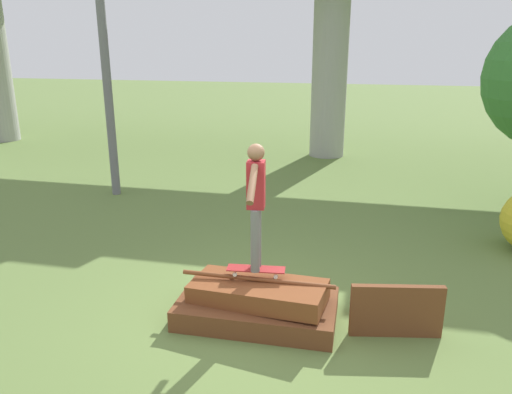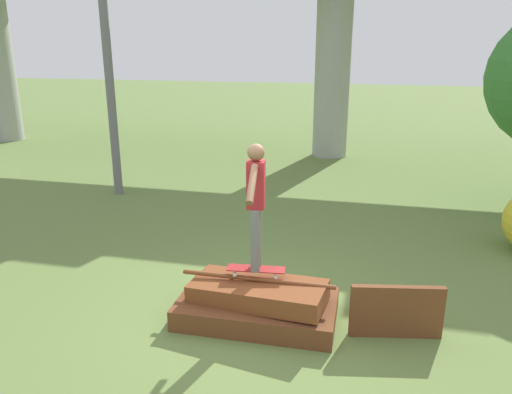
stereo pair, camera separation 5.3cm
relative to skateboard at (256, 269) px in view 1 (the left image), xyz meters
name	(u,v)px [view 1 (the left image)]	position (x,y,z in m)	size (l,w,h in m)	color
ground_plane	(257,318)	(0.04, -0.08, -0.68)	(80.00, 80.00, 0.00)	olive
scrap_pile	(258,303)	(0.04, -0.09, -0.44)	(2.09, 1.19, 0.60)	brown
scrap_plank_loose	(397,311)	(1.82, -0.10, -0.33)	(1.15, 0.30, 0.69)	brown
skateboard	(256,269)	(0.00, 0.00, 0.00)	(0.79, 0.29, 0.09)	maroon
skater	(256,198)	(0.00, 0.00, 0.99)	(0.24, 1.26, 1.67)	slate
utility_pole	(103,39)	(-4.57, 4.77, 2.94)	(1.30, 0.20, 6.98)	slate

